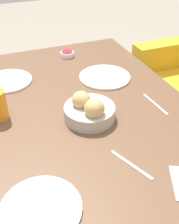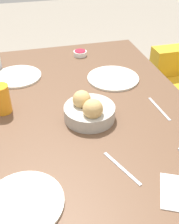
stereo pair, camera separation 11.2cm
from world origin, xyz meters
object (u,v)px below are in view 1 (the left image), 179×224
Objects in this scene: knife_silver at (155,104)px; bread_basket at (89,110)px; plate_near_right at (41,209)px; jam_bowl_berry at (67,54)px; fork_silver at (131,165)px; plate_far_center at (105,77)px; plate_near_left at (8,81)px.

bread_basket is at bearing -91.31° from knife_silver.
plate_near_right is 0.68m from knife_silver.
jam_bowl_berry reaches higher than plate_near_right.
bread_basket is 0.87× the size of plate_near_right.
bread_basket is 2.68× the size of jam_bowl_berry.
bread_basket reaches higher than fork_silver.
knife_silver is at bearing 136.21° from fork_silver.
plate_near_right is 0.33m from fork_silver.
fork_silver is at bearing -4.27° from jam_bowl_berry.
fork_silver is at bearing -15.72° from plate_far_center.
knife_silver is (0.61, 0.20, -0.01)m from jam_bowl_berry.
jam_bowl_berry reaches higher than plate_near_left.
bread_basket is 1.16× the size of knife_silver.
bread_basket is 0.45m from plate_near_right.
plate_far_center is 0.32m from knife_silver.
bread_basket reaches higher than plate_far_center.
plate_near_left is at bearing -148.61° from bread_basket.
knife_silver is at bearing 52.45° from plate_near_left.
plate_far_center is 1.54× the size of fork_silver.
fork_silver is (0.72, 0.30, -0.00)m from plate_near_left.
plate_near_left is 1.01× the size of plate_near_right.
plate_far_center is at bearing 164.28° from fork_silver.
knife_silver is at bearing 18.33° from jam_bowl_berry.
plate_near_right is 1.33× the size of knife_silver.
plate_near_left is 1.42× the size of fork_silver.
jam_bowl_berry is at bearing 115.72° from plate_near_left.
bread_basket reaches higher than plate_near_right.
knife_silver is at bearing 120.01° from plate_near_right.
plate_far_center is 0.60m from fork_silver.
plate_near_right is at bearing -59.99° from knife_silver.
plate_far_center is (0.14, 0.46, -0.00)m from plate_near_left.
bread_basket is at bearing -172.84° from fork_silver.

